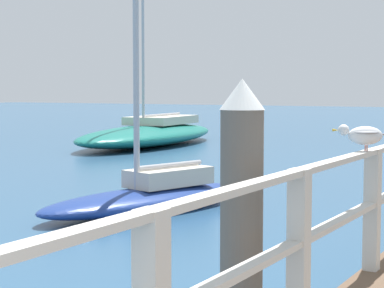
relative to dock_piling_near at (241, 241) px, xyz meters
name	(u,v)px	position (x,y,z in m)	size (l,w,h in m)	color
dock_piling_near	(241,241)	(0.00, 0.00, 0.00)	(0.29, 0.29, 2.12)	#6B6056
seagull_foreground	(364,134)	(0.37, 1.44, 0.62)	(0.42, 0.30, 0.21)	white
boat_1	(150,134)	(-12.08, 16.75, -0.64)	(4.15, 9.19, 9.09)	#197266
boat_2	(150,194)	(-4.47, 5.51, -0.79)	(2.36, 4.43, 4.49)	navy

